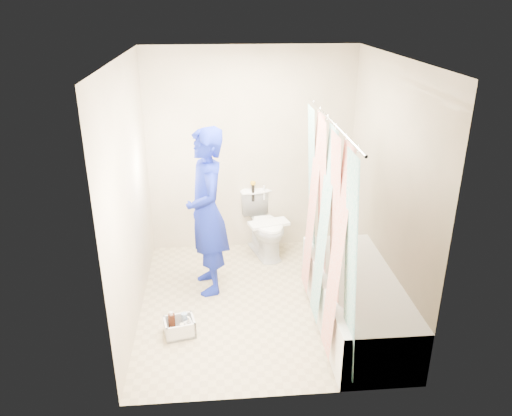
{
  "coord_description": "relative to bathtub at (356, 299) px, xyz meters",
  "views": [
    {
      "loc": [
        -0.42,
        -4.27,
        2.86
      ],
      "look_at": [
        -0.01,
        0.41,
        0.87
      ],
      "focal_mm": 35.0,
      "sensor_mm": 36.0,
      "label": 1
    }
  ],
  "objects": [
    {
      "name": "wall_front",
      "position": [
        -0.85,
        -0.88,
        0.93
      ],
      "size": [
        2.4,
        0.02,
        2.4
      ],
      "primitive_type": "cube",
      "color": "#C6B498",
      "rests_on": "ground"
    },
    {
      "name": "bathtub",
      "position": [
        0.0,
        0.0,
        0.0
      ],
      "size": [
        0.7,
        1.75,
        0.5
      ],
      "color": "white",
      "rests_on": "ground"
    },
    {
      "name": "shower_curtain",
      "position": [
        -0.33,
        0.0,
        0.75
      ],
      "size": [
        0.06,
        1.75,
        1.8
      ],
      "primitive_type": "cube",
      "color": "silver",
      "rests_on": "curtain_rod"
    },
    {
      "name": "cleaning_caddy",
      "position": [
        -1.63,
        -0.03,
        -0.19
      ],
      "size": [
        0.31,
        0.27,
        0.21
      ],
      "rotation": [
        0.0,
        0.0,
        0.22
      ],
      "color": "silver",
      "rests_on": "ground"
    },
    {
      "name": "wall_left",
      "position": [
        -2.05,
        0.43,
        0.93
      ],
      "size": [
        0.02,
        2.6,
        2.4
      ],
      "primitive_type": "cube",
      "color": "#C6B498",
      "rests_on": "ground"
    },
    {
      "name": "curtain_rod",
      "position": [
        -0.33,
        0.0,
        1.68
      ],
      "size": [
        0.02,
        1.9,
        0.02
      ],
      "primitive_type": "cylinder",
      "rotation": [
        1.57,
        0.0,
        0.0
      ],
      "color": "silver",
      "rests_on": "wall_back"
    },
    {
      "name": "wall_right",
      "position": [
        0.35,
        0.43,
        0.93
      ],
      "size": [
        0.02,
        2.6,
        2.4
      ],
      "primitive_type": "cube",
      "color": "#C6B498",
      "rests_on": "ground"
    },
    {
      "name": "ceiling",
      "position": [
        -0.85,
        0.43,
        2.13
      ],
      "size": [
        2.4,
        2.6,
        0.02
      ],
      "primitive_type": "cube",
      "color": "white",
      "rests_on": "wall_back"
    },
    {
      "name": "tank_lid",
      "position": [
        -0.67,
        1.38,
        0.17
      ],
      "size": [
        0.5,
        0.31,
        0.03
      ],
      "primitive_type": "cube",
      "rotation": [
        0.0,
        0.0,
        0.26
      ],
      "color": "white",
      "rests_on": "toilet"
    },
    {
      "name": "plumber",
      "position": [
        -1.37,
        0.77,
        0.6
      ],
      "size": [
        0.53,
        0.7,
        1.74
      ],
      "primitive_type": "imported",
      "rotation": [
        0.0,
        0.0,
        -1.37
      ],
      "color": "#0F1697",
      "rests_on": "ground"
    },
    {
      "name": "toilet",
      "position": [
        -0.7,
        1.49,
        0.11
      ],
      "size": [
        0.6,
        0.82,
        0.75
      ],
      "primitive_type": "imported",
      "rotation": [
        0.0,
        0.0,
        0.26
      ],
      "color": "silver",
      "rests_on": "ground"
    },
    {
      "name": "tank_internals",
      "position": [
        -0.79,
        1.68,
        0.47
      ],
      "size": [
        0.18,
        0.08,
        0.24
      ],
      "color": "black",
      "rests_on": "toilet"
    },
    {
      "name": "wall_back",
      "position": [
        -0.85,
        1.73,
        0.93
      ],
      "size": [
        2.4,
        0.02,
        2.4
      ],
      "primitive_type": "cube",
      "color": "#C6B498",
      "rests_on": "ground"
    },
    {
      "name": "floor",
      "position": [
        -0.85,
        0.43,
        -0.27
      ],
      "size": [
        2.6,
        2.6,
        0.0
      ],
      "primitive_type": "plane",
      "color": "tan",
      "rests_on": "ground"
    }
  ]
}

